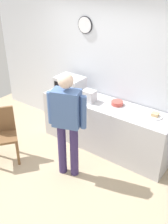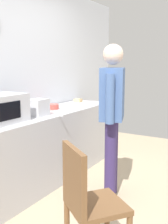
{
  "view_description": "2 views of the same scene",
  "coord_description": "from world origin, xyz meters",
  "px_view_note": "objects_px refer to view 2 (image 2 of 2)",
  "views": [
    {
      "loc": [
        2.36,
        -2.23,
        2.94
      ],
      "look_at": [
        0.13,
        0.79,
        0.88
      ],
      "focal_mm": 42.15,
      "sensor_mm": 36.0,
      "label": 1
    },
    {
      "loc": [
        -2.57,
        -1.01,
        1.52
      ],
      "look_at": [
        0.22,
        0.65,
        0.95
      ],
      "focal_mm": 44.99,
      "sensor_mm": 36.0,
      "label": 2
    }
  ],
  "objects_px": {
    "spoon_utensil": "(58,116)",
    "wooden_chair": "(87,201)",
    "sandwich_plate": "(78,102)",
    "fork_utensil": "(77,110)",
    "microwave": "(1,108)",
    "salad_bowl": "(51,107)",
    "person_standing": "(112,110)",
    "toaster": "(38,107)"
  },
  "relations": [
    {
      "from": "sandwich_plate",
      "to": "salad_bowl",
      "type": "height_order",
      "value": "same"
    },
    {
      "from": "fork_utensil",
      "to": "wooden_chair",
      "type": "distance_m",
      "value": 1.85
    },
    {
      "from": "sandwich_plate",
      "to": "fork_utensil",
      "type": "relative_size",
      "value": 1.47
    },
    {
      "from": "microwave",
      "to": "sandwich_plate",
      "type": "relative_size",
      "value": 2.0
    },
    {
      "from": "sandwich_plate",
      "to": "person_standing",
      "type": "xyz_separation_m",
      "value": [
        -0.93,
        -1.03,
        0.1
      ]
    },
    {
      "from": "fork_utensil",
      "to": "person_standing",
      "type": "distance_m",
      "value": 0.79
    },
    {
      "from": "microwave",
      "to": "wooden_chair",
      "type": "height_order",
      "value": "microwave"
    },
    {
      "from": "microwave",
      "to": "salad_bowl",
      "type": "relative_size",
      "value": 2.46
    },
    {
      "from": "microwave",
      "to": "toaster",
      "type": "height_order",
      "value": "microwave"
    },
    {
      "from": "fork_utensil",
      "to": "person_standing",
      "type": "bearing_deg",
      "value": -118.59
    },
    {
      "from": "sandwich_plate",
      "to": "spoon_utensil",
      "type": "relative_size",
      "value": 1.47
    },
    {
      "from": "microwave",
      "to": "person_standing",
      "type": "relative_size",
      "value": 0.29
    },
    {
      "from": "microwave",
      "to": "salad_bowl",
      "type": "bearing_deg",
      "value": 4.42
    },
    {
      "from": "sandwich_plate",
      "to": "spoon_utensil",
      "type": "distance_m",
      "value": 1.11
    },
    {
      "from": "microwave",
      "to": "toaster",
      "type": "relative_size",
      "value": 2.27
    },
    {
      "from": "sandwich_plate",
      "to": "spoon_utensil",
      "type": "xyz_separation_m",
      "value": [
        -1.05,
        -0.37,
        -0.02
      ]
    },
    {
      "from": "microwave",
      "to": "sandwich_plate",
      "type": "height_order",
      "value": "microwave"
    },
    {
      "from": "fork_utensil",
      "to": "toaster",
      "type": "bearing_deg",
      "value": 163.8
    },
    {
      "from": "microwave",
      "to": "person_standing",
      "type": "distance_m",
      "value": 1.2
    },
    {
      "from": "sandwich_plate",
      "to": "person_standing",
      "type": "height_order",
      "value": "person_standing"
    },
    {
      "from": "fork_utensil",
      "to": "spoon_utensil",
      "type": "distance_m",
      "value": 0.49
    },
    {
      "from": "sandwich_plate",
      "to": "fork_utensil",
      "type": "bearing_deg",
      "value": -148.61
    },
    {
      "from": "toaster",
      "to": "fork_utensil",
      "type": "height_order",
      "value": "toaster"
    },
    {
      "from": "person_standing",
      "to": "wooden_chair",
      "type": "relative_size",
      "value": 1.83
    },
    {
      "from": "sandwich_plate",
      "to": "spoon_utensil",
      "type": "height_order",
      "value": "sandwich_plate"
    },
    {
      "from": "person_standing",
      "to": "salad_bowl",
      "type": "bearing_deg",
      "value": 76.38
    },
    {
      "from": "fork_utensil",
      "to": "sandwich_plate",
      "type": "bearing_deg",
      "value": 31.39
    },
    {
      "from": "sandwich_plate",
      "to": "salad_bowl",
      "type": "relative_size",
      "value": 1.23
    },
    {
      "from": "person_standing",
      "to": "sandwich_plate",
      "type": "bearing_deg",
      "value": 47.84
    },
    {
      "from": "toaster",
      "to": "person_standing",
      "type": "height_order",
      "value": "person_standing"
    },
    {
      "from": "spoon_utensil",
      "to": "wooden_chair",
      "type": "distance_m",
      "value": 1.46
    },
    {
      "from": "salad_bowl",
      "to": "person_standing",
      "type": "bearing_deg",
      "value": -103.62
    },
    {
      "from": "microwave",
      "to": "fork_utensil",
      "type": "height_order",
      "value": "microwave"
    },
    {
      "from": "microwave",
      "to": "salad_bowl",
      "type": "xyz_separation_m",
      "value": [
        0.97,
        0.07,
        -0.12
      ]
    },
    {
      "from": "toaster",
      "to": "spoon_utensil",
      "type": "bearing_deg",
      "value": -63.36
    },
    {
      "from": "salad_bowl",
      "to": "spoon_utensil",
      "type": "xyz_separation_m",
      "value": [
        -0.37,
        -0.37,
        -0.03
      ]
    },
    {
      "from": "toaster",
      "to": "sandwich_plate",
      "type": "bearing_deg",
      "value": 8.2
    },
    {
      "from": "wooden_chair",
      "to": "spoon_utensil",
      "type": "bearing_deg",
      "value": 44.76
    },
    {
      "from": "spoon_utensil",
      "to": "microwave",
      "type": "bearing_deg",
      "value": 153.76
    },
    {
      "from": "spoon_utensil",
      "to": "person_standing",
      "type": "distance_m",
      "value": 0.68
    },
    {
      "from": "microwave",
      "to": "fork_utensil",
      "type": "bearing_deg",
      "value": -13.64
    },
    {
      "from": "sandwich_plate",
      "to": "person_standing",
      "type": "relative_size",
      "value": 0.15
    }
  ]
}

